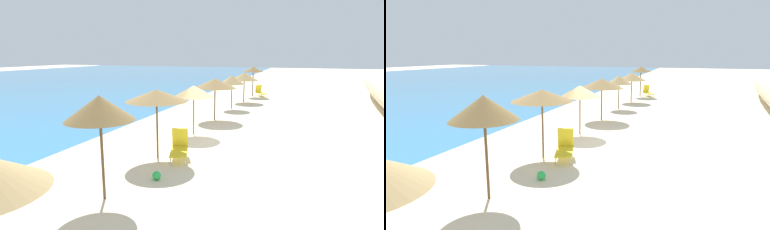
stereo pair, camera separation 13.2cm
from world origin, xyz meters
The scene contains 11 objects.
ground_plane centered at (0.00, 0.00, 0.00)m, with size 160.00×160.00×0.00m, color beige.
beach_umbrella_2 centered at (-7.22, 1.03, 2.64)m, with size 1.93×1.93×3.00m.
beach_umbrella_3 centered at (-3.41, 1.20, 2.50)m, with size 2.42×2.42×2.74m.
beach_umbrella_4 centered at (0.58, 1.09, 2.22)m, with size 2.06×2.06×2.51m.
beach_umbrella_5 centered at (4.39, 1.05, 2.29)m, with size 2.63×2.63×2.59m.
beach_umbrella_6 centered at (8.64, 0.95, 2.18)m, with size 1.92×1.92×2.51m.
beach_umbrella_7 centered at (12.33, 0.71, 2.17)m, with size 2.38×2.38×2.50m.
beach_umbrella_8 centered at (16.30, 0.60, 2.60)m, with size 1.99×1.99×2.87m.
lounge_chair_0 centered at (-3.29, 0.31, 0.49)m, with size 1.54×1.04×1.16m.
lounge_chair_1 centered at (16.78, -0.09, 0.40)m, with size 1.71×1.31×1.06m.
beach_ball centered at (-5.49, 0.23, 0.15)m, with size 0.30×0.30×0.30m, color green.
Camera 2 is at (-14.21, -4.30, 4.10)m, focal length 29.37 mm.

